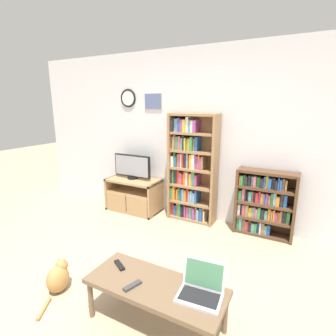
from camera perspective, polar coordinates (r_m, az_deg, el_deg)
ground_plane at (r=2.78m, az=-13.88°, el=-26.74°), size 18.00×18.00×0.00m
wall_back at (r=4.08m, az=6.44°, el=6.89°), size 6.37×0.09×2.60m
tv_stand at (r=4.53m, az=-7.49°, el=-5.77°), size 0.91×0.48×0.55m
television at (r=4.45m, az=-7.78°, el=0.28°), size 0.69×0.18×0.41m
bookshelf_tall at (r=4.03m, az=4.88°, el=-0.50°), size 0.74×0.27×1.65m
bookshelf_short at (r=3.86m, az=20.00°, el=-7.24°), size 0.78×0.26×0.92m
coffee_table at (r=2.33m, az=-2.80°, el=-24.77°), size 1.14×0.46×0.38m
laptop at (r=2.18m, az=7.25°, el=-24.43°), size 0.35×0.30×0.25m
remote_near_laptop at (r=2.53m, az=-10.52°, el=-20.06°), size 0.16×0.12×0.02m
remote_far_from_laptop at (r=2.29m, az=-7.74°, el=-24.04°), size 0.09×0.17×0.02m
cat at (r=2.97m, az=-22.71°, el=-21.11°), size 0.27×0.49×0.31m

